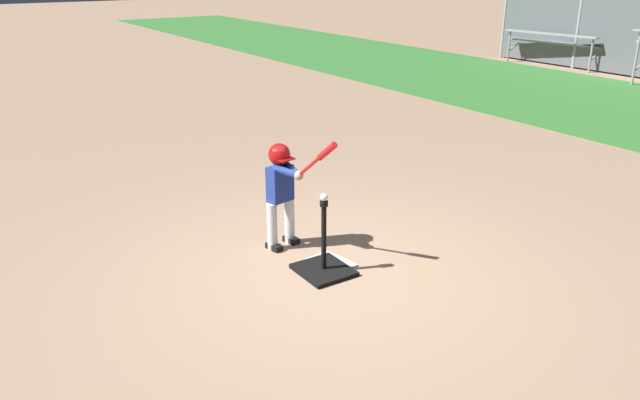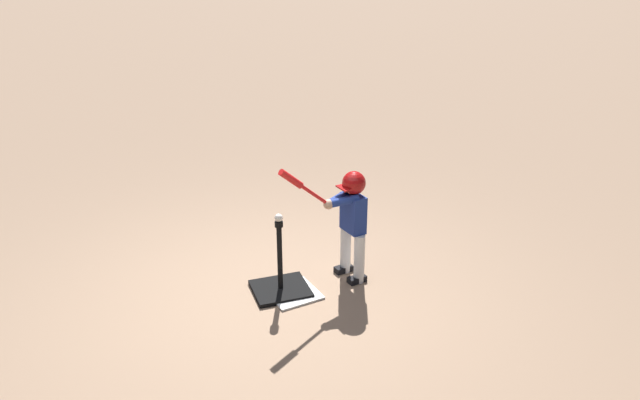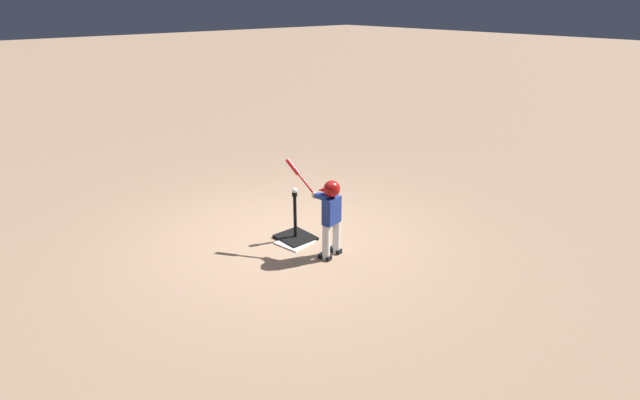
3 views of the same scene
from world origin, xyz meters
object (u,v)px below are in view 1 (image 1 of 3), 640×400
batting_tee (324,264)px  baseball (324,197)px  batter_child (282,183)px  bleachers_center (563,48)px

batting_tee → baseball: 0.68m
batter_child → baseball: batter_child is taller
batting_tee → bleachers_center: bearing=118.4°
batter_child → bleachers_center: (-6.19, 12.79, -0.24)m
batting_tee → baseball: bearing=180.0°
baseball → bleachers_center: bearing=118.4°
batter_child → baseball: size_ratio=17.03×
batting_tee → batter_child: 0.93m
batting_tee → batter_child: bearing=-177.5°
bleachers_center → baseball: bearing=-61.6°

